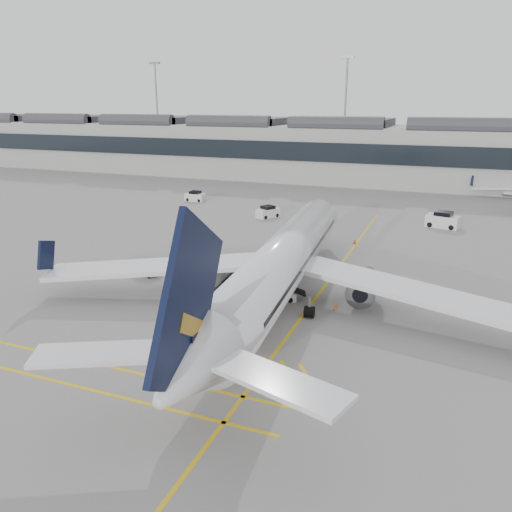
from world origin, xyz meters
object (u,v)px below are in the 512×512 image
(airliner_main, at_px, (281,264))
(belt_loader, at_px, (271,293))
(ramp_agent_a, at_px, (255,279))
(pushback_tug, at_px, (149,269))
(ramp_agent_b, at_px, (242,278))
(baggage_cart_a, at_px, (198,274))

(airliner_main, bearing_deg, belt_loader, 146.26)
(ramp_agent_a, height_order, pushback_tug, ramp_agent_a)
(ramp_agent_b, bearing_deg, pushback_tug, -12.76)
(belt_loader, xyz_separation_m, pushback_tug, (-12.81, 1.58, 0.03))
(belt_loader, distance_m, ramp_agent_b, 3.59)
(ramp_agent_a, relative_size, pushback_tug, 0.63)
(belt_loader, relative_size, baggage_cart_a, 2.54)
(airliner_main, bearing_deg, pushback_tug, 166.48)
(ramp_agent_a, bearing_deg, airliner_main, -70.13)
(airliner_main, height_order, belt_loader, airliner_main)
(belt_loader, height_order, ramp_agent_b, belt_loader)
(belt_loader, relative_size, ramp_agent_a, 2.87)
(airliner_main, relative_size, ramp_agent_a, 25.47)
(baggage_cart_a, bearing_deg, ramp_agent_b, 8.98)
(airliner_main, height_order, pushback_tug, airliner_main)
(airliner_main, bearing_deg, ramp_agent_a, 138.36)
(ramp_agent_b, relative_size, pushback_tug, 0.69)
(ramp_agent_b, bearing_deg, baggage_cart_a, -4.44)
(ramp_agent_b, xyz_separation_m, pushback_tug, (-9.55, 0.12, -0.34))
(pushback_tug, bearing_deg, airliner_main, 10.13)
(baggage_cart_a, xyz_separation_m, ramp_agent_a, (5.06, 0.93, -0.18))
(pushback_tug, bearing_deg, ramp_agent_a, 20.48)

